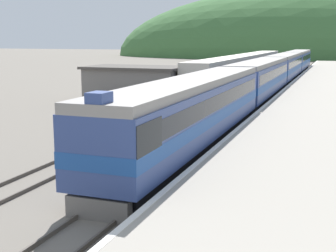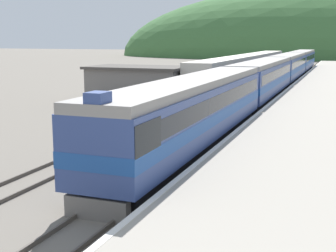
# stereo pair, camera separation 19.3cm
# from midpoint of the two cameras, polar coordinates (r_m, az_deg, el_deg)

# --- Properties ---
(track_main) EXTENTS (1.52, 180.00, 0.16)m
(track_main) POSITION_cam_midpoint_polar(r_m,az_deg,el_deg) (69.22, 14.05, 5.35)
(track_main) COLOR #4C443D
(track_main) RESTS_ON ground
(track_siding) EXTENTS (1.52, 180.00, 0.16)m
(track_siding) POSITION_cam_midpoint_polar(r_m,az_deg,el_deg) (69.90, 10.13, 5.55)
(track_siding) COLOR #4C443D
(track_siding) RESTS_ON ground
(platform) EXTENTS (6.10, 140.00, 0.87)m
(platform) POSITION_cam_midpoint_polar(r_m,az_deg,el_deg) (48.95, 17.11, 3.58)
(platform) COLOR #9E9689
(platform) RESTS_ON ground
(distant_hills) EXTENTS (143.77, 64.70, 47.10)m
(distant_hills) POSITION_cam_midpoint_polar(r_m,az_deg,el_deg) (165.56, 17.82, 7.99)
(distant_hills) COLOR #3D6B38
(distant_hills) RESTS_ON ground
(station_shed) EXTENTS (9.39, 5.53, 3.44)m
(station_shed) POSITION_cam_midpoint_polar(r_m,az_deg,el_deg) (44.93, -4.08, 5.11)
(station_shed) COLOR slate
(station_shed) RESTS_ON ground
(express_train_lead_car) EXTENTS (3.03, 21.86, 4.29)m
(express_train_lead_car) POSITION_cam_midpoint_polar(r_m,az_deg,el_deg) (25.05, 2.73, 1.74)
(express_train_lead_car) COLOR black
(express_train_lead_car) RESTS_ON ground
(carriage_second) EXTENTS (3.02, 20.15, 3.93)m
(carriage_second) POSITION_cam_midpoint_polar(r_m,az_deg,el_deg) (46.50, 11.02, 5.62)
(carriage_second) COLOR black
(carriage_second) RESTS_ON ground
(carriage_third) EXTENTS (3.02, 20.15, 3.93)m
(carriage_third) POSITION_cam_midpoint_polar(r_m,az_deg,el_deg) (67.29, 13.96, 6.98)
(carriage_third) COLOR black
(carriage_third) RESTS_ON ground
(carriage_fourth) EXTENTS (3.02, 20.15, 3.93)m
(carriage_fourth) POSITION_cam_midpoint_polar(r_m,az_deg,el_deg) (88.20, 15.52, 7.68)
(carriage_fourth) COLOR black
(carriage_fourth) RESTS_ON ground
(siding_train) EXTENTS (2.90, 46.69, 3.92)m
(siding_train) POSITION_cam_midpoint_polar(r_m,az_deg,el_deg) (63.96, 9.23, 6.87)
(siding_train) COLOR black
(siding_train) RESTS_ON ground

